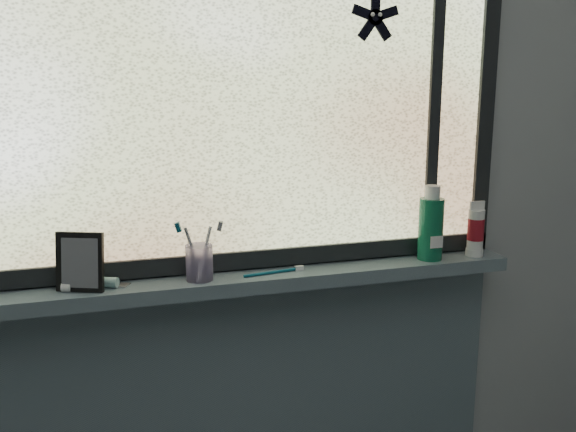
# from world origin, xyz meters

# --- Properties ---
(wall_back) EXTENTS (3.00, 0.01, 2.50)m
(wall_back) POSITION_xyz_m (0.00, 1.30, 1.25)
(wall_back) COLOR #9EA3A8
(wall_back) RESTS_ON ground
(windowsill) EXTENTS (1.62, 0.14, 0.04)m
(windowsill) POSITION_xyz_m (0.00, 1.23, 1.00)
(windowsill) COLOR slate
(windowsill) RESTS_ON wall_back
(window_pane) EXTENTS (1.50, 0.01, 1.00)m
(window_pane) POSITION_xyz_m (0.00, 1.28, 1.53)
(window_pane) COLOR silver
(window_pane) RESTS_ON wall_back
(frame_bottom) EXTENTS (1.60, 0.03, 0.05)m
(frame_bottom) POSITION_xyz_m (0.00, 1.28, 1.05)
(frame_bottom) COLOR black
(frame_bottom) RESTS_ON windowsill
(frame_right) EXTENTS (0.05, 0.03, 1.10)m
(frame_right) POSITION_xyz_m (0.78, 1.28, 1.53)
(frame_right) COLOR black
(frame_right) RESTS_ON wall_back
(frame_mullion) EXTENTS (0.03, 0.03, 1.00)m
(frame_mullion) POSITION_xyz_m (0.60, 1.28, 1.53)
(frame_mullion) COLOR black
(frame_mullion) RESTS_ON wall_back
(starfish_sticker) EXTENTS (0.15, 0.02, 0.15)m
(starfish_sticker) POSITION_xyz_m (0.40, 1.27, 1.72)
(starfish_sticker) COLOR black
(starfish_sticker) RESTS_ON window_pane
(vanity_mirror) EXTENTS (0.14, 0.10, 0.15)m
(vanity_mirror) POSITION_xyz_m (-0.42, 1.22, 1.10)
(vanity_mirror) COLOR black
(vanity_mirror) RESTS_ON windowsill
(toothpaste_tube) EXTENTS (0.20, 0.10, 0.04)m
(toothpaste_tube) POSITION_xyz_m (-0.39, 1.22, 1.04)
(toothpaste_tube) COLOR silver
(toothpaste_tube) RESTS_ON windowsill
(toothbrush_cup) EXTENTS (0.09, 0.09, 0.10)m
(toothbrush_cup) POSITION_xyz_m (-0.12, 1.22, 1.07)
(toothbrush_cup) COLOR #B7A5DB
(toothbrush_cup) RESTS_ON windowsill
(toothbrush_lying) EXTENTS (0.20, 0.04, 0.01)m
(toothbrush_lying) POSITION_xyz_m (0.08, 1.21, 1.03)
(toothbrush_lying) COLOR #0B4E65
(toothbrush_lying) RESTS_ON windowsill
(mouthwash_bottle) EXTENTS (0.08, 0.08, 0.19)m
(mouthwash_bottle) POSITION_xyz_m (0.58, 1.22, 1.13)
(mouthwash_bottle) COLOR #1D9668
(mouthwash_bottle) RESTS_ON windowsill
(cream_tube) EXTENTS (0.06, 0.06, 0.12)m
(cream_tube) POSITION_xyz_m (0.73, 1.21, 1.11)
(cream_tube) COLOR silver
(cream_tube) RESTS_ON windowsill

